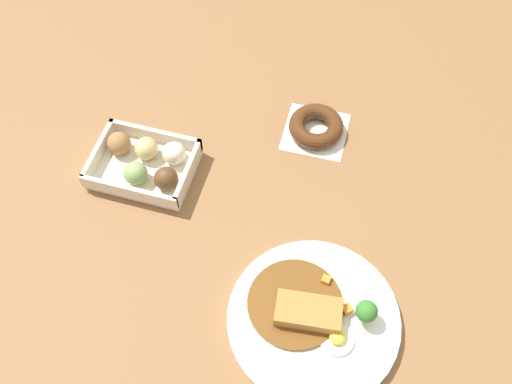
# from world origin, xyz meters

# --- Properties ---
(ground_plane) EXTENTS (1.60, 1.60, 0.00)m
(ground_plane) POSITION_xyz_m (0.00, 0.00, 0.00)
(ground_plane) COLOR brown
(curry_plate) EXTENTS (0.27, 0.27, 0.06)m
(curry_plate) POSITION_xyz_m (-0.17, 0.13, 0.01)
(curry_plate) COLOR white
(curry_plate) RESTS_ON ground_plane
(donut_box) EXTENTS (0.18, 0.13, 0.05)m
(donut_box) POSITION_xyz_m (0.19, -0.07, 0.02)
(donut_box) COLOR beige
(donut_box) RESTS_ON ground_plane
(chocolate_ring_donut) EXTENTS (0.12, 0.12, 0.03)m
(chocolate_ring_donut) POSITION_xyz_m (-0.09, -0.24, 0.02)
(chocolate_ring_donut) COLOR white
(chocolate_ring_donut) RESTS_ON ground_plane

